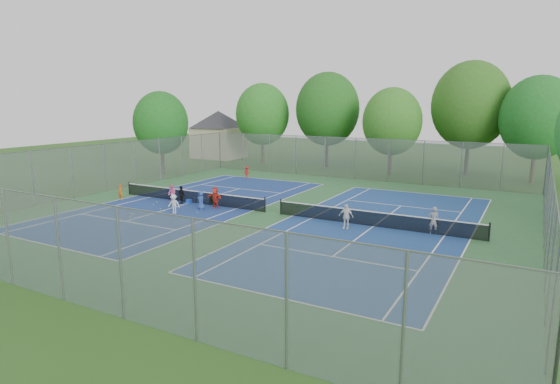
# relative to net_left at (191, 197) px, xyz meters

# --- Properties ---
(ground) EXTENTS (120.00, 120.00, 0.00)m
(ground) POSITION_rel_net_left_xyz_m (7.00, 0.00, -0.46)
(ground) COLOR #265019
(ground) RESTS_ON ground
(court_pad) EXTENTS (32.00, 32.00, 0.01)m
(court_pad) POSITION_rel_net_left_xyz_m (7.00, 0.00, -0.45)
(court_pad) COLOR #2D6134
(court_pad) RESTS_ON ground
(court_left) EXTENTS (10.97, 23.77, 0.01)m
(court_left) POSITION_rel_net_left_xyz_m (0.00, 0.00, -0.44)
(court_left) COLOR navy
(court_left) RESTS_ON court_pad
(court_right) EXTENTS (10.97, 23.77, 0.01)m
(court_right) POSITION_rel_net_left_xyz_m (14.00, 0.00, -0.44)
(court_right) COLOR navy
(court_right) RESTS_ON court_pad
(net_left) EXTENTS (12.87, 0.10, 0.91)m
(net_left) POSITION_rel_net_left_xyz_m (0.00, 0.00, 0.00)
(net_left) COLOR black
(net_left) RESTS_ON ground
(net_right) EXTENTS (12.87, 0.10, 0.91)m
(net_right) POSITION_rel_net_left_xyz_m (14.00, 0.00, 0.00)
(net_right) COLOR black
(net_right) RESTS_ON ground
(fence_north) EXTENTS (32.00, 0.10, 4.00)m
(fence_north) POSITION_rel_net_left_xyz_m (7.00, 16.00, 1.54)
(fence_north) COLOR gray
(fence_north) RESTS_ON ground
(fence_south) EXTENTS (32.00, 0.10, 4.00)m
(fence_south) POSITION_rel_net_left_xyz_m (7.00, -16.00, 1.54)
(fence_south) COLOR gray
(fence_south) RESTS_ON ground
(fence_west) EXTENTS (0.10, 32.00, 4.00)m
(fence_west) POSITION_rel_net_left_xyz_m (-9.00, 0.00, 1.54)
(fence_west) COLOR gray
(fence_west) RESTS_ON ground
(fence_east) EXTENTS (0.10, 32.00, 4.00)m
(fence_east) POSITION_rel_net_left_xyz_m (23.00, 0.00, 1.54)
(fence_east) COLOR gray
(fence_east) RESTS_ON ground
(house) EXTENTS (11.03, 11.03, 7.30)m
(house) POSITION_rel_net_left_xyz_m (-15.00, 24.00, 3.76)
(house) COLOR #B7A88C
(house) RESTS_ON ground
(tree_nw) EXTENTS (6.40, 6.40, 9.58)m
(tree_nw) POSITION_rel_net_left_xyz_m (-7.00, 22.00, 5.44)
(tree_nw) COLOR #443326
(tree_nw) RESTS_ON ground
(tree_nl) EXTENTS (7.20, 7.20, 10.69)m
(tree_nl) POSITION_rel_net_left_xyz_m (1.00, 23.00, 6.09)
(tree_nl) COLOR #443326
(tree_nl) RESTS_ON ground
(tree_nc) EXTENTS (6.00, 6.00, 8.85)m
(tree_nc) POSITION_rel_net_left_xyz_m (9.00, 21.00, 4.94)
(tree_nc) COLOR #443326
(tree_nc) RESTS_ON ground
(tree_nr) EXTENTS (7.60, 7.60, 11.42)m
(tree_nr) POSITION_rel_net_left_xyz_m (16.00, 24.00, 6.59)
(tree_nr) COLOR #443326
(tree_nr) RESTS_ON ground
(tree_ne) EXTENTS (6.60, 6.60, 9.77)m
(tree_ne) POSITION_rel_net_left_xyz_m (22.00, 22.00, 5.51)
(tree_ne) COLOR #443326
(tree_ne) RESTS_ON ground
(tree_side_w) EXTENTS (5.60, 5.60, 8.47)m
(tree_side_w) POSITION_rel_net_left_xyz_m (-12.00, 10.00, 4.79)
(tree_side_w) COLOR #443326
(tree_side_w) RESTS_ON ground
(ball_crate) EXTENTS (0.37, 0.37, 0.29)m
(ball_crate) POSITION_rel_net_left_xyz_m (-0.04, -0.24, -0.31)
(ball_crate) COLOR blue
(ball_crate) RESTS_ON ground
(ball_hopper) EXTENTS (0.33, 0.33, 0.62)m
(ball_hopper) POSITION_rel_net_left_xyz_m (1.55, 0.53, -0.15)
(ball_hopper) COLOR #25883C
(ball_hopper) RESTS_ON ground
(student_a) EXTENTS (0.45, 0.30, 1.22)m
(student_a) POSITION_rel_net_left_xyz_m (-5.27, -1.91, 0.16)
(student_a) COLOR #C85B12
(student_a) RESTS_ON ground
(student_b) EXTENTS (0.70, 0.57, 1.32)m
(student_b) POSITION_rel_net_left_xyz_m (-1.32, -0.60, 0.20)
(student_b) COLOR pink
(student_b) RESTS_ON ground
(student_c) EXTENTS (0.94, 0.68, 1.31)m
(student_c) POSITION_rel_net_left_xyz_m (1.19, -3.24, 0.20)
(student_c) COLOR silver
(student_c) RESTS_ON ground
(student_d) EXTENTS (0.83, 0.50, 1.33)m
(student_d) POSITION_rel_net_left_xyz_m (-0.42, -0.60, 0.21)
(student_d) COLOR black
(student_d) RESTS_ON ground
(student_e) EXTENTS (0.75, 0.63, 1.32)m
(student_e) POSITION_rel_net_left_xyz_m (2.01, -1.39, 0.20)
(student_e) COLOR #284D95
(student_e) RESTS_ON ground
(student_f) EXTENTS (1.45, 0.64, 1.52)m
(student_f) POSITION_rel_net_left_xyz_m (2.66, -0.60, 0.30)
(student_f) COLOR red
(student_f) RESTS_ON ground
(child_far_baseline) EXTENTS (0.80, 0.49, 1.19)m
(child_far_baseline) POSITION_rel_net_left_xyz_m (-2.47, 11.44, 0.14)
(child_far_baseline) COLOR #A51B17
(child_far_baseline) RESTS_ON ground
(instructor) EXTENTS (0.63, 0.45, 1.61)m
(instructor) POSITION_rel_net_left_xyz_m (17.46, 0.05, 0.35)
(instructor) COLOR gray
(instructor) RESTS_ON ground
(teen_court_b) EXTENTS (0.89, 0.41, 1.50)m
(teen_court_b) POSITION_rel_net_left_xyz_m (12.69, -1.24, 0.29)
(teen_court_b) COLOR white
(teen_court_b) RESTS_ON ground
(tennis_ball_0) EXTENTS (0.07, 0.07, 0.07)m
(tennis_ball_0) POSITION_rel_net_left_xyz_m (-0.93, -4.83, -0.42)
(tennis_ball_0) COLOR #E9F037
(tennis_ball_0) RESTS_ON ground
(tennis_ball_1) EXTENTS (0.07, 0.07, 0.07)m
(tennis_ball_1) POSITION_rel_net_left_xyz_m (-3.93, -4.14, -0.42)
(tennis_ball_1) COLOR gold
(tennis_ball_1) RESTS_ON ground
(tennis_ball_2) EXTENTS (0.07, 0.07, 0.07)m
(tennis_ball_2) POSITION_rel_net_left_xyz_m (2.49, -2.41, -0.42)
(tennis_ball_2) COLOR #B8D832
(tennis_ball_2) RESTS_ON ground
(tennis_ball_3) EXTENTS (0.07, 0.07, 0.07)m
(tennis_ball_3) POSITION_rel_net_left_xyz_m (0.28, -3.16, -0.42)
(tennis_ball_3) COLOR yellow
(tennis_ball_3) RESTS_ON ground
(tennis_ball_4) EXTENTS (0.07, 0.07, 0.07)m
(tennis_ball_4) POSITION_rel_net_left_xyz_m (-2.28, -1.23, -0.42)
(tennis_ball_4) COLOR #B9D531
(tennis_ball_4) RESTS_ON ground
(tennis_ball_5) EXTENTS (0.07, 0.07, 0.07)m
(tennis_ball_5) POSITION_rel_net_left_xyz_m (-0.56, -5.50, -0.42)
(tennis_ball_5) COLOR #CAD832
(tennis_ball_5) RESTS_ON ground
(tennis_ball_6) EXTENTS (0.07, 0.07, 0.07)m
(tennis_ball_6) POSITION_rel_net_left_xyz_m (-0.45, -2.78, -0.42)
(tennis_ball_6) COLOR #ADC22D
(tennis_ball_6) RESTS_ON ground
(tennis_ball_7) EXTENTS (0.07, 0.07, 0.07)m
(tennis_ball_7) POSITION_rel_net_left_xyz_m (0.04, -2.37, -0.42)
(tennis_ball_7) COLOR #D4EF37
(tennis_ball_7) RESTS_ON ground
(tennis_ball_8) EXTENTS (0.07, 0.07, 0.07)m
(tennis_ball_8) POSITION_rel_net_left_xyz_m (-1.17, -4.82, -0.42)
(tennis_ball_8) COLOR #D3E936
(tennis_ball_8) RESTS_ON ground
(tennis_ball_9) EXTENTS (0.07, 0.07, 0.07)m
(tennis_ball_9) POSITION_rel_net_left_xyz_m (0.96, -6.54, -0.42)
(tennis_ball_9) COLOR #D1D932
(tennis_ball_9) RESTS_ON ground
(tennis_ball_10) EXTENTS (0.07, 0.07, 0.07)m
(tennis_ball_10) POSITION_rel_net_left_xyz_m (-1.81, -2.06, -0.42)
(tennis_ball_10) COLOR #E0EE37
(tennis_ball_10) RESTS_ON ground
(tennis_ball_11) EXTENTS (0.07, 0.07, 0.07)m
(tennis_ball_11) POSITION_rel_net_left_xyz_m (1.25, -6.67, -0.42)
(tennis_ball_11) COLOR #BBDF33
(tennis_ball_11) RESTS_ON ground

